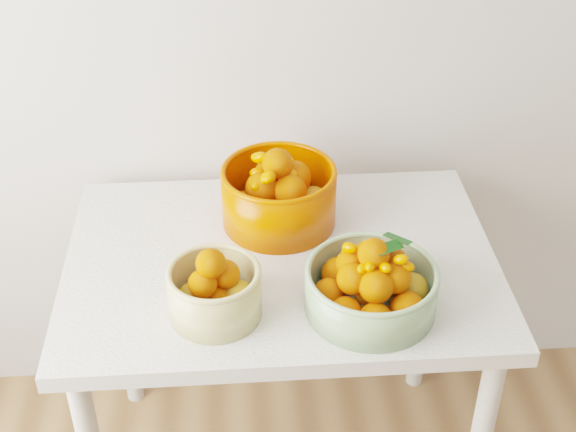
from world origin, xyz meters
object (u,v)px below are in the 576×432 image
table (281,289)px  bowl_orange (279,194)px  bowl_cream (215,290)px  bowl_green (371,286)px

table → bowl_orange: 0.23m
bowl_cream → bowl_green: (0.33, -0.01, -0.00)m
bowl_green → bowl_orange: bearing=117.3°
table → bowl_cream: (-0.15, -0.18, 0.16)m
bowl_orange → bowl_green: bearing=-62.7°
bowl_green → bowl_orange: size_ratio=1.07×
table → bowl_orange: bowl_orange is taller
table → bowl_cream: bearing=-129.2°
table → bowl_orange: size_ratio=3.45×
bowl_cream → bowl_orange: (0.15, 0.33, 0.02)m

